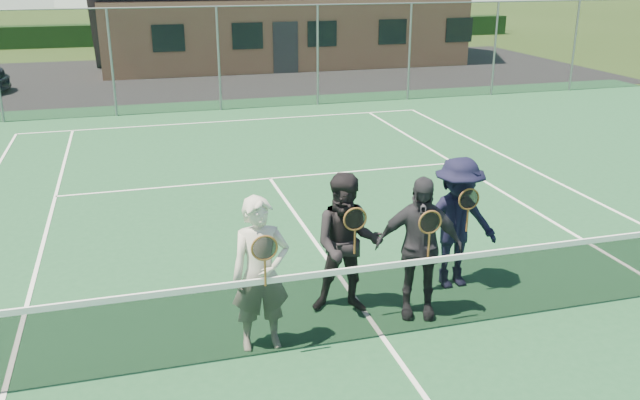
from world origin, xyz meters
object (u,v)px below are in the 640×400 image
at_px(player_b, 347,244).
at_px(player_c, 419,247).
at_px(tennis_net, 383,297).
at_px(player_a, 261,274).
at_px(player_d, 457,223).

relative_size(player_b, player_c, 1.00).
bearing_deg(tennis_net, player_a, 172.15).
xyz_separation_m(player_b, player_c, (0.80, -0.33, 0.00)).
bearing_deg(player_b, player_d, 9.73).
distance_m(tennis_net, player_d, 1.78).
xyz_separation_m(player_a, player_d, (2.80, 0.82, -0.00)).
bearing_deg(player_a, player_b, 24.68).
height_order(player_c, player_d, same).
relative_size(player_a, player_c, 1.00).
distance_m(tennis_net, player_a, 1.45).
xyz_separation_m(player_a, player_b, (1.19, 0.55, -0.00)).
height_order(tennis_net, player_c, player_c).
bearing_deg(player_a, player_c, 6.19).
bearing_deg(player_c, player_a, -173.81).
bearing_deg(player_d, player_c, -143.25).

